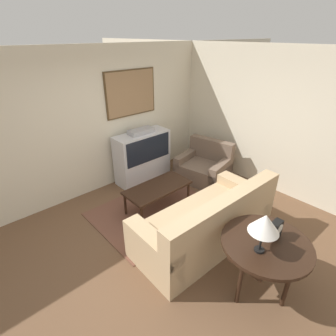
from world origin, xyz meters
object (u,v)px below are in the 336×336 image
at_px(coffee_table, 158,189).
at_px(table_lamp, 265,224).
at_px(tv, 143,156).
at_px(armchair, 204,167).
at_px(couch, 207,224).
at_px(console_table, 266,247).
at_px(mantel_clock, 276,229).

bearing_deg(coffee_table, table_lamp, -99.01).
distance_m(tv, armchair, 1.34).
xyz_separation_m(couch, console_table, (-0.15, -0.98, 0.34)).
bearing_deg(table_lamp, couch, 71.54).
distance_m(tv, mantel_clock, 3.22).
relative_size(coffee_table, console_table, 1.15).
relative_size(tv, armchair, 1.03).
relative_size(couch, table_lamp, 4.60).
xyz_separation_m(couch, coffee_table, (0.01, 1.14, 0.08)).
height_order(table_lamp, mantel_clock, table_lamp).
bearing_deg(table_lamp, armchair, 52.08).
height_order(tv, coffee_table, tv).
height_order(tv, mantel_clock, tv).
distance_m(coffee_table, table_lamp, 2.26).
height_order(armchair, coffee_table, armchair).
xyz_separation_m(console_table, mantel_clock, (0.15, -0.01, 0.18)).
height_order(couch, mantel_clock, mantel_clock).
height_order(coffee_table, mantel_clock, mantel_clock).
bearing_deg(tv, mantel_clock, -98.61).
xyz_separation_m(table_lamp, mantel_clock, (0.32, -0.00, -0.26)).
relative_size(couch, coffee_table, 1.88).
bearing_deg(table_lamp, console_table, 1.69).
bearing_deg(table_lamp, mantel_clock, -0.20).
bearing_deg(couch, mantel_clock, 91.25).
distance_m(coffee_table, mantel_clock, 2.17).
height_order(armchair, mantel_clock, mantel_clock).
relative_size(couch, mantel_clock, 10.04).
bearing_deg(console_table, couch, 81.29).
bearing_deg(tv, coffee_table, -114.06).
xyz_separation_m(console_table, table_lamp, (-0.18, -0.01, 0.44)).
relative_size(tv, table_lamp, 2.45).
bearing_deg(console_table, mantel_clock, -2.53).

